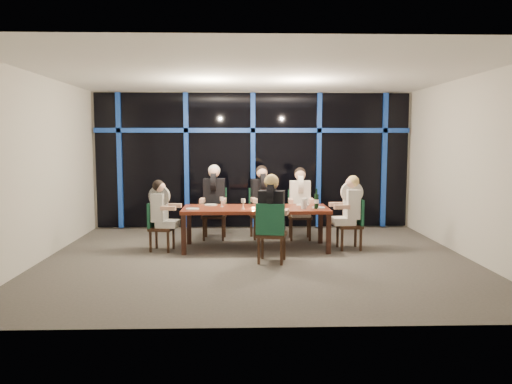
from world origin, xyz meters
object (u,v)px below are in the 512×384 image
diner_far_right (300,193)px  water_pitcher (304,204)px  chair_end_left (158,224)px  diner_far_mid (262,191)px  chair_near_mid (271,230)px  chair_far_left (215,210)px  diner_end_right (350,201)px  chair_far_mid (261,210)px  chair_end_right (354,221)px  wine_bottle (316,201)px  diner_far_left (214,191)px  dining_table (256,211)px  diner_end_left (161,205)px  chair_far_right (300,212)px  diner_near_mid (272,205)px

diner_far_right → water_pitcher: bearing=-91.6°
chair_end_left → diner_far_mid: bearing=-51.0°
chair_end_left → chair_near_mid: 2.18m
chair_far_left → chair_near_mid: size_ratio=1.03×
diner_far_mid → water_pitcher: 1.39m
diner_end_right → chair_far_mid: bearing=-129.5°
chair_far_mid → chair_end_right: bearing=-44.5°
diner_far_mid → chair_end_right: bearing=-42.7°
chair_far_mid → diner_far_right: diner_far_right is taller
chair_far_mid → water_pitcher: bearing=-71.0°
chair_end_right → diner_end_right: (-0.08, -0.00, 0.36)m
wine_bottle → water_pitcher: (-0.23, -0.04, -0.05)m
chair_end_right → diner_far_left: (-2.55, 0.97, 0.45)m
chair_near_mid → dining_table: bearing=-67.1°
diner_far_left → diner_far_mid: bearing=7.4°
chair_near_mid → diner_end_left: 2.13m
chair_near_mid → diner_end_right: diner_end_right is taller
dining_table → chair_end_left: (-1.74, -0.09, -0.20)m
chair_far_left → water_pitcher: bearing=-33.8°
chair_far_left → diner_far_left: 0.41m
dining_table → chair_end_left: 1.75m
chair_near_mid → diner_far_left: (-1.00, 1.99, 0.42)m
chair_far_left → diner_far_right: (1.68, -0.15, 0.36)m
chair_far_mid → water_pitcher: (0.70, -1.28, 0.29)m
dining_table → chair_far_mid: 1.09m
chair_far_mid → water_pitcher: size_ratio=5.52×
chair_far_left → chair_end_right: bearing=-19.8°
diner_end_right → chair_end_left: bearing=-92.6°
chair_far_mid → diner_far_right: 0.87m
chair_end_right → diner_far_left: 2.77m
chair_near_mid → diner_far_right: size_ratio=1.03×
chair_far_mid → chair_far_right: chair_far_mid is taller
chair_far_right → diner_far_mid: size_ratio=1.00×
dining_table → diner_end_right: (1.68, -0.07, 0.18)m
chair_near_mid → diner_far_mid: 2.10m
chair_near_mid → chair_far_mid: bearing=-76.4°
diner_end_left → diner_near_mid: diner_near_mid is taller
diner_far_mid → wine_bottle: size_ratio=2.74×
chair_far_left → water_pitcher: chair_far_left is taller
diner_end_left → wine_bottle: size_ratio=2.37×
chair_end_left → water_pitcher: bearing=-83.4°
wine_bottle → diner_near_mid: bearing=-135.6°
wine_bottle → chair_far_mid: bearing=126.6°
chair_end_left → wine_bottle: 2.83m
chair_end_right → diner_far_left: bearing=-113.9°
chair_far_left → diner_end_left: size_ratio=1.20×
diner_far_mid → diner_near_mid: bearing=-97.3°
chair_far_mid → chair_end_right: chair_far_mid is taller
chair_far_mid → chair_end_left: size_ratio=1.15×
diner_end_right → diner_near_mid: (-1.45, -0.93, 0.06)m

